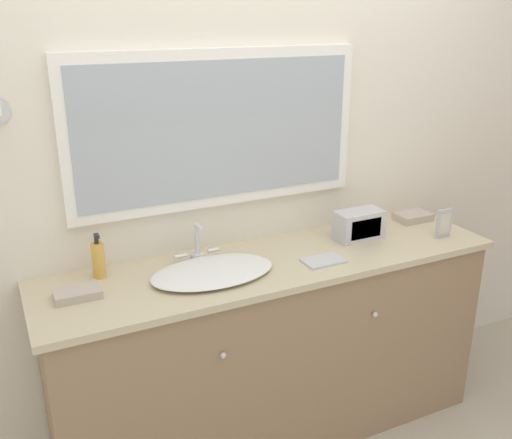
{
  "coord_description": "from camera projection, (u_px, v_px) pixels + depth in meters",
  "views": [
    {
      "loc": [
        -1.06,
        -1.71,
        1.92
      ],
      "look_at": [
        -0.09,
        0.28,
        1.1
      ],
      "focal_mm": 40.0,
      "sensor_mm": 36.0,
      "label": 1
    }
  ],
  "objects": [
    {
      "name": "vanity_counter",
      "position": [
        273.0,
        349.0,
        2.62
      ],
      "size": [
        2.03,
        0.54,
        0.9
      ],
      "color": "#937556",
      "rests_on": "ground_plane"
    },
    {
      "name": "wall_back",
      "position": [
        244.0,
        160.0,
        2.58
      ],
      "size": [
        8.0,
        0.18,
        2.55
      ],
      "color": "silver",
      "rests_on": "ground_plane"
    },
    {
      "name": "sink_basin",
      "position": [
        212.0,
        271.0,
        2.32
      ],
      "size": [
        0.51,
        0.36,
        0.17
      ],
      "color": "white",
      "rests_on": "vanity_counter"
    },
    {
      "name": "picture_frame",
      "position": [
        444.0,
        224.0,
        2.68
      ],
      "size": [
        0.08,
        0.01,
        0.14
      ],
      "color": "#B2B2B7",
      "rests_on": "vanity_counter"
    },
    {
      "name": "hand_towel_far_corner",
      "position": [
        413.0,
        217.0,
        2.92
      ],
      "size": [
        0.18,
        0.12,
        0.04
      ],
      "color": "#B7A899",
      "rests_on": "vanity_counter"
    },
    {
      "name": "metal_tray",
      "position": [
        323.0,
        261.0,
        2.44
      ],
      "size": [
        0.18,
        0.11,
        0.01
      ],
      "color": "silver",
      "rests_on": "vanity_counter"
    },
    {
      "name": "appliance_box",
      "position": [
        359.0,
        225.0,
        2.67
      ],
      "size": [
        0.23,
        0.12,
        0.14
      ],
      "color": "#BCBCC1",
      "rests_on": "vanity_counter"
    },
    {
      "name": "soap_bottle",
      "position": [
        98.0,
        259.0,
        2.28
      ],
      "size": [
        0.05,
        0.05,
        0.19
      ],
      "color": "gold",
      "rests_on": "vanity_counter"
    },
    {
      "name": "hand_towel_near_sink",
      "position": [
        77.0,
        294.0,
        2.13
      ],
      "size": [
        0.17,
        0.11,
        0.03
      ],
      "color": "#B7A899",
      "rests_on": "vanity_counter"
    }
  ]
}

